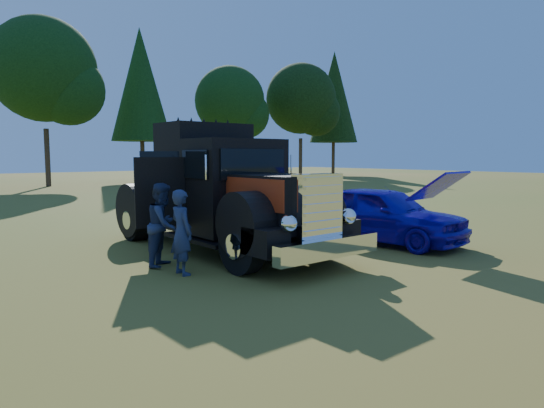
{
  "coord_description": "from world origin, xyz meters",
  "views": [
    {
      "loc": [
        -5.97,
        -7.22,
        2.24
      ],
      "look_at": [
        0.83,
        0.95,
        1.17
      ],
      "focal_mm": 32.0,
      "sensor_mm": 36.0,
      "label": 1
    }
  ],
  "objects": [
    {
      "name": "ground",
      "position": [
        0.0,
        0.0,
        0.0
      ],
      "size": [
        120.0,
        120.0,
        0.0
      ],
      "primitive_type": "plane",
      "color": "#3F5A1A",
      "rests_on": "ground"
    },
    {
      "name": "diamond_t_truck",
      "position": [
        0.37,
        2.11,
        1.28
      ],
      "size": [
        3.37,
        7.16,
        3.0
      ],
      "color": "black",
      "rests_on": "ground"
    },
    {
      "name": "hotrod_coupe",
      "position": [
        4.08,
        0.43,
        0.74
      ],
      "size": [
        2.2,
        4.47,
        1.89
      ],
      "color": "#072EA4",
      "rests_on": "ground"
    },
    {
      "name": "spectator_near",
      "position": [
        -1.53,
        0.75,
        0.8
      ],
      "size": [
        0.4,
        0.6,
        1.61
      ],
      "primitive_type": "imported",
      "rotation": [
        0.0,
        0.0,
        1.54
      ],
      "color": "#1E3146",
      "rests_on": "ground"
    },
    {
      "name": "spectator_far",
      "position": [
        -1.46,
        1.64,
        0.84
      ],
      "size": [
        1.04,
        1.02,
        1.69
      ],
      "primitive_type": "imported",
      "rotation": [
        0.0,
        0.0,
        0.73
      ],
      "color": "#1D2C44",
      "rests_on": "ground"
    }
  ]
}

